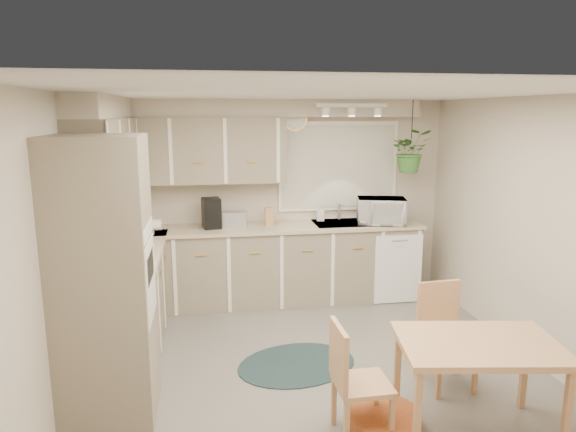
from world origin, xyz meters
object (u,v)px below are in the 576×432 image
Objects in this scene: microwave at (381,208)px; pet_bed at (382,421)px; chair_back at (448,338)px; braided_rug at (297,364)px; chair_left at (363,381)px; dining_table at (476,387)px.

pet_bed is at bearing -94.95° from microwave.
chair_back is 0.78× the size of braided_rug.
chair_back is at bearing 34.28° from pet_bed.
microwave reaches higher than braided_rug.
chair_left is 0.39m from pet_bed.
braided_rug is 1.14m from pet_bed.
microwave is (0.13, 2.09, 0.70)m from chair_back.
chair_back is 1.53× the size of microwave.
chair_left is at bearing -97.99° from microwave.
microwave is at bearing 85.26° from dining_table.
chair_back is at bearing -80.20° from microwave.
microwave is at bearing 71.63° from pet_bed.
chair_back reaches higher than chair_left.
microwave is at bearing 49.80° from braided_rug.
chair_left is 0.76× the size of braided_rug.
chair_left is at bearing 173.92° from dining_table.
braided_rug is (-0.27, 1.09, -0.41)m from chair_left.
braided_rug is 1.95× the size of microwave.
pet_bed is (-0.63, 0.12, -0.28)m from dining_table.
microwave is at bearing 157.72° from chair_left.
dining_table is at bearing -47.62° from braided_rug.
pet_bed reaches higher than braided_rug.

